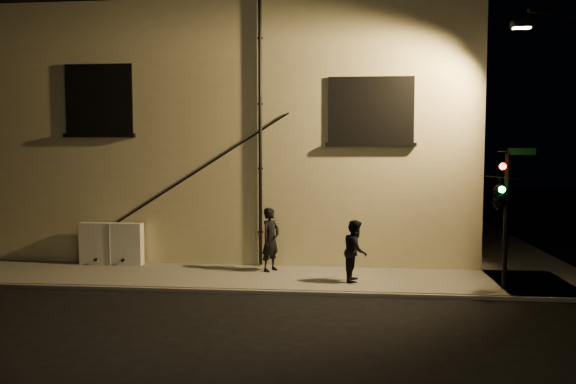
# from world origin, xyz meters

# --- Properties ---
(ground) EXTENTS (90.00, 90.00, 0.00)m
(ground) POSITION_xyz_m (0.00, 0.00, 0.00)
(ground) COLOR black
(sidewalk) EXTENTS (21.00, 16.00, 0.12)m
(sidewalk) POSITION_xyz_m (1.22, 4.39, 0.06)
(sidewalk) COLOR slate
(sidewalk) RESTS_ON ground
(building) EXTENTS (16.20, 12.23, 8.80)m
(building) POSITION_xyz_m (-3.00, 8.99, 4.40)
(building) COLOR beige
(building) RESTS_ON ground
(utility_cabinet) EXTENTS (2.03, 0.34, 1.33)m
(utility_cabinet) POSITION_xyz_m (-6.59, 2.70, 0.79)
(utility_cabinet) COLOR white
(utility_cabinet) RESTS_ON sidewalk
(pedestrian_a) EXTENTS (0.76, 0.84, 1.92)m
(pedestrian_a) POSITION_xyz_m (-1.39, 2.23, 1.08)
(pedestrian_a) COLOR black
(pedestrian_a) RESTS_ON sidewalk
(pedestrian_b) EXTENTS (0.74, 0.90, 1.72)m
(pedestrian_b) POSITION_xyz_m (1.13, 1.14, 0.98)
(pedestrian_b) COLOR black
(pedestrian_b) RESTS_ON sidewalk
(traffic_signal) EXTENTS (1.38, 2.19, 3.71)m
(traffic_signal) POSITION_xyz_m (4.83, 0.58, 2.62)
(traffic_signal) COLOR black
(traffic_signal) RESTS_ON sidewalk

